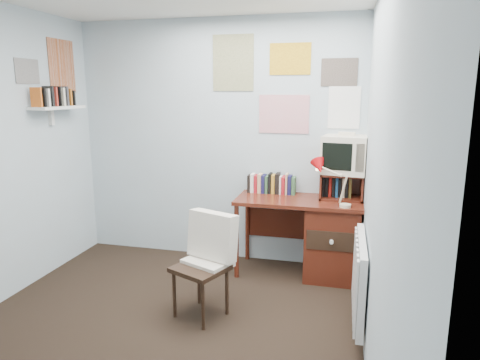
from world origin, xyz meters
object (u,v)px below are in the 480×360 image
object	(u,v)px
desk_chair	(200,269)
wall_shelf	(58,108)
crt_tv	(346,153)
radiator	(360,278)
desk_lamp	(346,187)
desk	(326,236)
tv_riser	(341,186)

from	to	relation	value
desk_chair	wall_shelf	distance (m)	2.14
crt_tv	radiator	bearing A→B (deg)	-72.66
desk_lamp	crt_tv	bearing A→B (deg)	95.25
desk_chair	desk_lamp	xyz separation A→B (m)	(1.09, 0.82, 0.54)
desk	wall_shelf	xyz separation A→B (m)	(-2.57, -0.38, 1.21)
radiator	desk_lamp	bearing A→B (deg)	99.78
crt_tv	desk_chair	bearing A→B (deg)	-123.54
desk	wall_shelf	distance (m)	2.87
desk	crt_tv	world-z (taller)	crt_tv
desk_chair	wall_shelf	bearing A→B (deg)	-177.68
crt_tv	wall_shelf	xyz separation A→B (m)	(-2.72, -0.51, 0.41)
desk	radiator	bearing A→B (deg)	-72.76
tv_riser	crt_tv	world-z (taller)	crt_tv
desk	radiator	distance (m)	0.97
desk_lamp	desk	bearing A→B (deg)	131.88
tv_riser	desk_chair	bearing A→B (deg)	-133.02
desk_chair	radiator	distance (m)	1.22
desk_lamp	radiator	world-z (taller)	desk_lamp
desk	radiator	xyz separation A→B (m)	(0.29, -0.93, 0.01)
tv_riser	desk_lamp	bearing A→B (deg)	-81.90
crt_tv	wall_shelf	world-z (taller)	wall_shelf
crt_tv	desk	bearing A→B (deg)	-128.71
desk_chair	tv_riser	distance (m)	1.61
desk_lamp	tv_riser	world-z (taller)	desk_lamp
tv_riser	wall_shelf	distance (m)	2.83
desk	wall_shelf	size ratio (longest dim) A/B	1.94
desk_lamp	tv_riser	bearing A→B (deg)	100.67
wall_shelf	radiator	bearing A→B (deg)	-10.89
desk	desk_lamp	distance (m)	0.60
radiator	tv_riser	bearing A→B (deg)	99.28
desk	crt_tv	distance (m)	0.82
crt_tv	radiator	world-z (taller)	crt_tv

